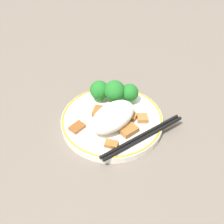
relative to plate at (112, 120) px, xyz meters
The scene contains 13 objects.
ground_plane 0.01m from the plate, ahead, with size 3.00×3.00×0.00m, color #665B51.
plate is the anchor object (origin of this frame).
rice_mound 0.03m from the plate, 48.72° to the left, with size 0.12×0.07×0.05m.
broccoli_back_left 0.08m from the plate, behind, with size 0.04×0.04×0.05m.
broccoli_back_center 0.07m from the plate, 143.70° to the right, with size 0.05×0.05×0.06m.
broccoli_back_right 0.08m from the plate, 113.86° to the right, with size 0.05×0.05×0.05m.
meat_near_front 0.06m from the plate, 82.34° to the left, with size 0.04×0.03×0.01m.
meat_near_left 0.08m from the plate, 24.93° to the right, with size 0.03×0.02×0.01m.
meat_near_right 0.04m from the plate, 140.42° to the left, with size 0.03×0.04×0.01m.
meat_near_back 0.08m from the plate, 41.33° to the left, with size 0.03×0.03×0.01m.
meat_on_rice_edge 0.07m from the plate, 128.26° to the left, with size 0.03×0.03×0.01m.
meat_mid_left 0.04m from the plate, 74.77° to the right, with size 0.04×0.03×0.01m.
chopsticks 0.09m from the plate, 91.25° to the left, with size 0.21×0.06×0.01m.
Camera 1 is at (0.37, 0.34, 0.51)m, focal length 50.00 mm.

